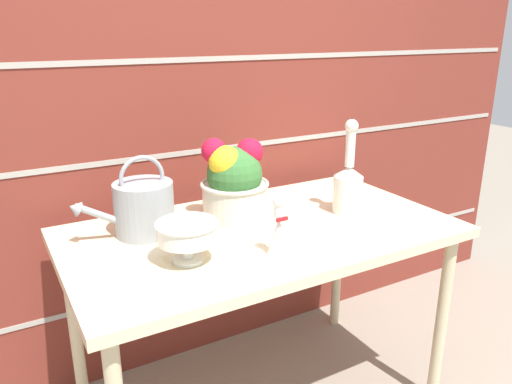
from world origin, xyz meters
The scene contains 7 objects.
brick_wall centered at (0.00, 0.49, 1.10)m, with size 3.60×0.08×2.20m.
patio_table centered at (0.00, 0.00, 0.67)m, with size 1.32×0.74×0.74m.
watering_can centered at (-0.36, 0.15, 0.83)m, with size 0.34×0.20×0.27m.
crystal_pedestal_bowl centered at (-0.32, -0.12, 0.83)m, with size 0.19×0.19×0.12m.
flower_planter centered at (-0.03, 0.14, 0.88)m, with size 0.25×0.25×0.29m.
glass_decanter centered at (0.36, -0.02, 0.85)m, with size 0.11×0.11×0.35m.
figurine_vase centered at (-0.06, -0.21, 0.82)m, with size 0.07×0.07×0.19m.
Camera 1 is at (-0.80, -1.37, 1.40)m, focal length 35.00 mm.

